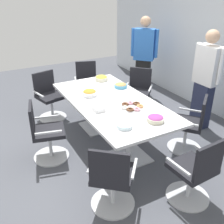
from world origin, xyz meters
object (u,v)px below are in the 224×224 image
object	(u,v)px
office_chair_4	(112,181)
donut_platter	(132,106)
snack_bowl_chips_orange	(90,93)
office_chair_3	(45,135)
napkin_pile	(99,109)
office_chair_6	(190,127)
person_standing_1	(206,79)
snack_bowl_chips_yellow	(101,78)
conference_table	(112,108)
snack_bowl_candy_mix	(156,119)
snack_bowl_cookies	(121,85)
office_chair_5	(195,174)
office_chair_2	(50,98)
person_standing_0	(144,56)
office_chair_1	(87,86)
plate_stack	(125,126)
office_chair_0	(138,94)

from	to	relation	value
office_chair_4	donut_platter	xyz separation A→B (m)	(-0.94, 0.85, 0.36)
snack_bowl_chips_orange	office_chair_3	bearing A→B (deg)	-70.57
office_chair_3	napkin_pile	bearing A→B (deg)	83.06
office_chair_6	snack_bowl_chips_orange	size ratio (longest dim) A/B	3.74
person_standing_1	snack_bowl_chips_yellow	world-z (taller)	person_standing_1
conference_table	office_chair_3	distance (m)	1.12
snack_bowl_candy_mix	snack_bowl_cookies	bearing A→B (deg)	170.25
office_chair_4	office_chair_5	xyz separation A→B (m)	(0.37, 0.92, 0.00)
snack_bowl_chips_orange	snack_bowl_candy_mix	world-z (taller)	snack_bowl_chips_orange
office_chair_4	office_chair_5	distance (m)	0.99
conference_table	office_chair_6	size ratio (longest dim) A/B	2.64
person_standing_1	office_chair_4	bearing A→B (deg)	111.23
office_chair_2	person_standing_0	size ratio (longest dim) A/B	0.51
office_chair_1	snack_bowl_cookies	world-z (taller)	office_chair_1
office_chair_6	napkin_pile	distance (m)	1.48
office_chair_1	snack_bowl_chips_yellow	size ratio (longest dim) A/B	3.74
office_chair_4	plate_stack	bearing A→B (deg)	87.02
office_chair_1	person_standing_1	distance (m)	2.47
snack_bowl_cookies	donut_platter	bearing A→B (deg)	-18.80
office_chair_6	donut_platter	distance (m)	1.00
office_chair_1	office_chair_5	world-z (taller)	same
office_chair_2	snack_bowl_cookies	size ratio (longest dim) A/B	3.97
person_standing_0	snack_bowl_cookies	bearing A→B (deg)	86.72
snack_bowl_chips_orange	snack_bowl_candy_mix	xyz separation A→B (m)	(1.25, 0.41, -0.01)
person_standing_1	snack_bowl_chips_orange	bearing A→B (deg)	69.57
office_chair_1	office_chair_6	xyz separation A→B (m)	(2.44, 0.69, 0.00)
snack_bowl_chips_yellow	plate_stack	world-z (taller)	snack_bowl_chips_yellow
office_chair_6	donut_platter	world-z (taller)	office_chair_6
snack_bowl_chips_orange	donut_platter	distance (m)	0.82
snack_bowl_chips_orange	plate_stack	bearing A→B (deg)	-1.90
conference_table	office_chair_2	world-z (taller)	office_chair_2
conference_table	office_chair_3	world-z (taller)	office_chair_3
office_chair_3	snack_bowl_candy_mix	distance (m)	1.64
office_chair_2	snack_bowl_chips_yellow	bearing A→B (deg)	141.39
office_chair_5	person_standing_1	size ratio (longest dim) A/B	0.51
office_chair_0	plate_stack	world-z (taller)	office_chair_0
office_chair_4	office_chair_3	bearing A→B (deg)	146.36
office_chair_4	donut_platter	size ratio (longest dim) A/B	2.64
person_standing_0	donut_platter	world-z (taller)	person_standing_0
office_chair_0	office_chair_6	xyz separation A→B (m)	(1.51, -0.03, 0.00)
snack_bowl_cookies	person_standing_1	bearing A→B (deg)	59.80
person_standing_0	office_chair_3	bearing A→B (deg)	73.65
conference_table	plate_stack	xyz separation A→B (m)	(0.83, -0.27, 0.15)
office_chair_2	office_chair_6	distance (m)	2.70
office_chair_0	snack_bowl_candy_mix	bearing A→B (deg)	108.66
donut_platter	snack_bowl_cookies	bearing A→B (deg)	161.20
snack_bowl_candy_mix	office_chair_4	bearing A→B (deg)	-65.08
office_chair_3	person_standing_0	bearing A→B (deg)	131.64
snack_bowl_chips_orange	person_standing_1	bearing A→B (deg)	70.88
office_chair_6	napkin_pile	world-z (taller)	office_chair_6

